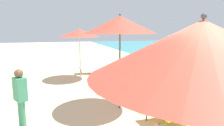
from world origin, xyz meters
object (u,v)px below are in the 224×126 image
umbrella_nearest (201,49)px  cooler_box (221,87)px  person_walking_far (20,94)px  lounger_second_inland (171,112)px  umbrella_second (120,25)px  lounger_second_shoreside (134,87)px  lounger_farthest_shoreside (91,69)px  umbrella_farthest (79,33)px

umbrella_nearest → cooler_box: umbrella_nearest is taller
person_walking_far → lounger_second_inland: bearing=140.2°
umbrella_second → lounger_second_shoreside: (1.01, 1.17, -2.31)m
umbrella_nearest → lounger_farthest_shoreside: umbrella_nearest is taller
lounger_second_shoreside → cooler_box: bearing=-19.2°
lounger_second_shoreside → person_walking_far: size_ratio=0.86×
umbrella_farthest → person_walking_far: (-2.05, -4.67, -1.37)m
lounger_second_inland → umbrella_farthest: (-1.66, 5.39, 2.01)m
lounger_second_shoreside → lounger_second_inland: 2.45m
cooler_box → lounger_farthest_shoreside: bearing=134.6°
umbrella_nearest → umbrella_farthest: bearing=91.5°
lounger_second_inland → person_walking_far: bearing=165.7°
umbrella_farthest → lounger_farthest_shoreside: size_ratio=1.56×
lounger_farthest_shoreside → umbrella_farthest: bearing=-116.1°
cooler_box → umbrella_farthest: bearing=145.6°
person_walking_far → umbrella_nearest: bearing=95.7°
lounger_second_shoreside → person_walking_far: 4.16m
lounger_second_shoreside → cooler_box: lounger_second_shoreside is taller
lounger_second_shoreside → cooler_box: size_ratio=2.55×
umbrella_nearest → lounger_second_shoreside: 5.58m
lounger_farthest_shoreside → umbrella_second: bearing=-80.2°
lounger_farthest_shoreside → person_walking_far: 6.33m
lounger_second_shoreside → lounger_second_inland: size_ratio=0.93×
lounger_second_shoreside → lounger_farthest_shoreside: lounger_second_shoreside is taller
lounger_second_shoreside → lounger_farthest_shoreside: bearing=94.4°
lounger_second_shoreside → umbrella_second: bearing=-139.8°
umbrella_farthest → lounger_farthest_shoreside: (0.73, 0.98, -2.02)m
lounger_second_shoreside → lounger_second_inland: bearing=-99.3°
umbrella_second → lounger_second_inland: umbrella_second is taller
lounger_second_inland → umbrella_farthest: bearing=103.8°
lounger_second_inland → cooler_box: 4.00m
lounger_second_inland → umbrella_farthest: 5.99m
umbrella_nearest → person_walking_far: size_ratio=1.70×
umbrella_second → lounger_second_inland: size_ratio=2.07×
lounger_farthest_shoreside → person_walking_far: (-2.78, -5.65, 0.65)m
umbrella_farthest → lounger_second_inland: bearing=-72.9°
lounger_farthest_shoreside → cooler_box: size_ratio=3.18×
umbrella_nearest → umbrella_farthest: (-0.20, 7.95, 0.05)m
umbrella_second → cooler_box: size_ratio=5.69×
person_walking_far → cooler_box: (7.28, 1.10, -0.76)m
lounger_second_shoreside → person_walking_far: (-3.72, -1.73, 0.64)m
umbrella_nearest → umbrella_second: size_ratio=0.89×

